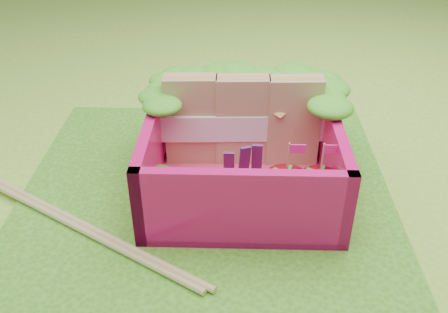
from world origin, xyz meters
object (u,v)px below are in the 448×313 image
Objects in this scene: strawberry_left at (285,192)px; chopsticks at (68,220)px; sandwich_stack at (243,121)px; broccoli at (167,184)px; bento_box at (242,154)px; strawberry_right at (318,190)px.

strawberry_left is 1.42m from chopsticks.
sandwich_stack is 0.78m from broccoli.
sandwich_stack is 2.38× the size of strawberry_left.
strawberry_left reaches higher than bento_box.
broccoli is 0.17× the size of chopsticks.
broccoli is (-0.48, -0.32, -0.04)m from bento_box.
sandwich_stack reaches higher than strawberry_right.
broccoli is 0.68× the size of strawberry_right.
bento_box is 0.58m from strawberry_right.
broccoli is 0.98m from strawberry_right.
chopsticks is (-1.13, -0.71, -0.36)m from sandwich_stack.
strawberry_left is at bearing -0.36° from broccoli.
broccoli is 0.64× the size of strawberry_left.
strawberry_right is at bearing -28.72° from bento_box.
sandwich_stack is 0.61× the size of chopsticks.
chopsticks is at bearing -169.73° from broccoli.
sandwich_stack reaches higher than chopsticks.
bento_box is 1.07× the size of sandwich_stack.
broccoli is at bearing 179.64° from strawberry_left.
sandwich_stack is at bearing 50.73° from broccoli.
bento_box is at bearing 151.28° from strawberry_right.
strawberry_left reaches higher than strawberry_right.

